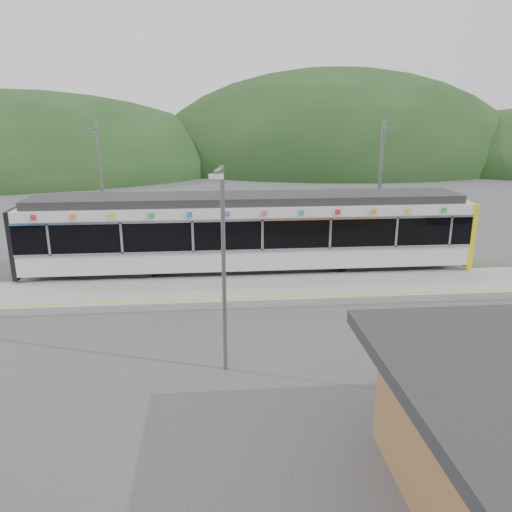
{
  "coord_description": "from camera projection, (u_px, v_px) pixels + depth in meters",
  "views": [
    {
      "loc": [
        -1.69,
        -16.38,
        7.46
      ],
      "look_at": [
        -0.1,
        1.0,
        2.32
      ],
      "focal_mm": 35.0,
      "sensor_mm": 36.0,
      "label": 1
    }
  ],
  "objects": [
    {
      "name": "catenary_mast_west",
      "position": [
        102.0,
        190.0,
        24.44
      ],
      "size": [
        0.18,
        1.8,
        7.0
      ],
      "color": "slate",
      "rests_on": "ground"
    },
    {
      "name": "ground",
      "position": [
        261.0,
        326.0,
        17.9
      ],
      "size": [
        120.0,
        120.0,
        0.0
      ],
      "primitive_type": "plane",
      "color": "#4C4C4F",
      "rests_on": "ground"
    },
    {
      "name": "lamp_post",
      "position": [
        224.0,
        255.0,
        13.78
      ],
      "size": [
        0.38,
        1.09,
        6.04
      ],
      "rotation": [
        0.0,
        0.0,
        -0.19
      ],
      "color": "slate",
      "rests_on": "ground"
    },
    {
      "name": "platform",
      "position": [
        253.0,
        290.0,
        21.01
      ],
      "size": [
        26.0,
        3.2,
        0.3
      ],
      "primitive_type": "cube",
      "color": "#9E9E99",
      "rests_on": "ground"
    },
    {
      "name": "train",
      "position": [
        249.0,
        231.0,
        23.05
      ],
      "size": [
        20.44,
        3.01,
        3.74
      ],
      "color": "black",
      "rests_on": "ground"
    },
    {
      "name": "yellow_line",
      "position": [
        256.0,
        298.0,
        19.73
      ],
      "size": [
        26.0,
        0.1,
        0.01
      ],
      "primitive_type": "cube",
      "color": "yellow",
      "rests_on": "platform"
    },
    {
      "name": "hills",
      "position": [
        380.0,
        274.0,
        23.49
      ],
      "size": [
        146.0,
        149.0,
        26.0
      ],
      "color": "#1E3D19",
      "rests_on": "ground"
    },
    {
      "name": "catenary_mast_east",
      "position": [
        380.0,
        186.0,
        25.66
      ],
      "size": [
        0.18,
        1.8,
        7.0
      ],
      "color": "slate",
      "rests_on": "ground"
    }
  ]
}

